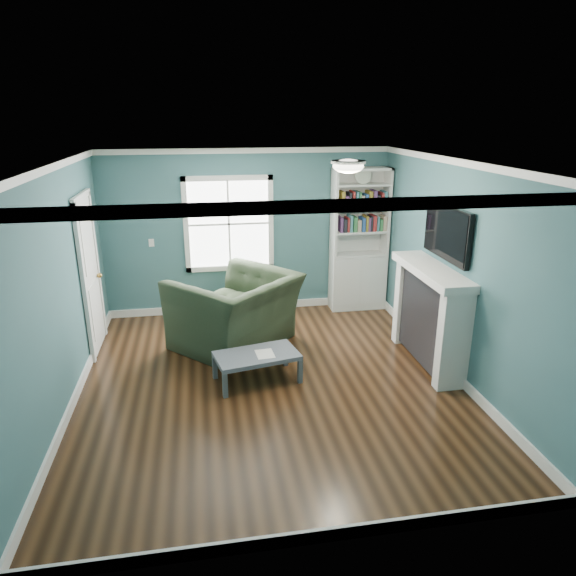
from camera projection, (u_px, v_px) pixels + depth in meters
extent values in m
plane|color=black|center=(271.00, 382.00, 6.21)|extent=(5.00, 5.00, 0.00)
plane|color=#355F66|center=(248.00, 233.00, 8.12)|extent=(4.50, 0.00, 4.50)
plane|color=#355F66|center=(320.00, 393.00, 3.46)|extent=(4.50, 0.00, 4.50)
plane|color=#355F66|center=(59.00, 292.00, 5.43)|extent=(0.00, 5.00, 5.00)
plane|color=#355F66|center=(455.00, 271.00, 6.15)|extent=(0.00, 5.00, 5.00)
plane|color=white|center=(268.00, 163.00, 5.37)|extent=(5.00, 5.00, 0.00)
cube|color=white|center=(250.00, 306.00, 8.51)|extent=(4.50, 0.03, 0.12)
cube|color=white|center=(316.00, 536.00, 3.87)|extent=(4.50, 0.03, 0.12)
cube|color=white|center=(76.00, 394.00, 5.83)|extent=(0.03, 5.00, 0.12)
cube|color=white|center=(444.00, 364.00, 6.55)|extent=(0.03, 5.00, 0.12)
cube|color=white|center=(246.00, 151.00, 7.70)|extent=(4.50, 0.04, 0.08)
cube|color=white|center=(323.00, 206.00, 3.07)|extent=(4.50, 0.04, 0.08)
cube|color=white|center=(43.00, 170.00, 5.03)|extent=(0.04, 5.00, 0.08)
cube|color=white|center=(465.00, 163.00, 5.74)|extent=(0.04, 5.00, 0.08)
cube|color=white|center=(229.00, 224.00, 8.02)|extent=(1.24, 0.01, 1.34)
cube|color=white|center=(186.00, 226.00, 7.90)|extent=(0.08, 0.06, 1.50)
cube|color=white|center=(271.00, 223.00, 8.12)|extent=(0.08, 0.06, 1.50)
cube|color=white|center=(231.00, 268.00, 8.24)|extent=(1.40, 0.06, 0.08)
cube|color=white|center=(227.00, 178.00, 7.78)|extent=(1.40, 0.06, 0.08)
cube|color=white|center=(229.00, 224.00, 8.01)|extent=(1.24, 0.03, 0.03)
cube|color=white|center=(229.00, 224.00, 8.01)|extent=(0.03, 0.03, 1.34)
cube|color=silver|center=(357.00, 282.00, 8.49)|extent=(0.90, 0.35, 0.90)
cube|color=silver|center=(334.00, 213.00, 8.05)|extent=(0.04, 0.35, 1.40)
cube|color=silver|center=(386.00, 212.00, 8.19)|extent=(0.04, 0.35, 1.40)
cube|color=silver|center=(357.00, 211.00, 8.27)|extent=(0.90, 0.02, 1.40)
cube|color=silver|center=(362.00, 169.00, 7.90)|extent=(0.90, 0.35, 0.04)
cube|color=silver|center=(358.00, 254.00, 8.34)|extent=(0.84, 0.33, 0.03)
cube|color=silver|center=(359.00, 231.00, 8.22)|extent=(0.84, 0.33, 0.03)
cube|color=silver|center=(361.00, 208.00, 8.10)|extent=(0.84, 0.33, 0.03)
cube|color=silver|center=(362.00, 185.00, 7.98)|extent=(0.84, 0.33, 0.03)
cube|color=#593366|center=(360.00, 224.00, 8.16)|extent=(0.70, 0.25, 0.22)
cube|color=black|center=(361.00, 200.00, 8.04)|extent=(0.70, 0.25, 0.22)
cylinder|color=beige|center=(363.00, 175.00, 7.89)|extent=(0.26, 0.06, 0.26)
cube|color=black|center=(430.00, 319.00, 6.54)|extent=(0.30, 1.20, 1.10)
cube|color=black|center=(427.00, 334.00, 6.60)|extent=(0.22, 0.65, 0.70)
cube|color=silver|center=(454.00, 341.00, 5.91)|extent=(0.36, 0.16, 1.20)
cube|color=silver|center=(408.00, 301.00, 7.16)|extent=(0.36, 0.16, 1.20)
cube|color=silver|center=(432.00, 271.00, 6.32)|extent=(0.44, 1.58, 0.10)
cube|color=black|center=(447.00, 232.00, 6.20)|extent=(0.06, 1.10, 0.65)
cube|color=silver|center=(90.00, 277.00, 6.83)|extent=(0.04, 0.80, 2.05)
cube|color=white|center=(84.00, 288.00, 6.41)|extent=(0.05, 0.08, 2.13)
cube|color=white|center=(97.00, 267.00, 7.25)|extent=(0.05, 0.08, 2.13)
cube|color=white|center=(81.00, 197.00, 6.49)|extent=(0.05, 0.98, 0.08)
sphere|color=#BF8C3F|center=(99.00, 275.00, 7.14)|extent=(0.07, 0.07, 0.07)
ellipsoid|color=white|center=(348.00, 166.00, 5.63)|extent=(0.34, 0.34, 0.15)
cylinder|color=white|center=(348.00, 162.00, 5.62)|extent=(0.38, 0.38, 0.03)
cube|color=white|center=(151.00, 243.00, 7.90)|extent=(0.08, 0.01, 0.12)
imported|color=black|center=(235.00, 300.00, 7.03)|extent=(1.80, 1.78, 1.34)
cube|color=#495157|center=(225.00, 385.00, 5.84)|extent=(0.06, 0.06, 0.30)
cube|color=#495157|center=(300.00, 371.00, 6.17)|extent=(0.06, 0.06, 0.30)
cube|color=#495157|center=(215.00, 367.00, 6.27)|extent=(0.06, 0.06, 0.30)
cube|color=#495157|center=(285.00, 355.00, 6.59)|extent=(0.06, 0.06, 0.30)
cube|color=#515A68|center=(257.00, 356.00, 6.16)|extent=(1.07, 0.73, 0.05)
cube|color=white|center=(265.00, 354.00, 6.14)|extent=(0.23, 0.28, 0.00)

